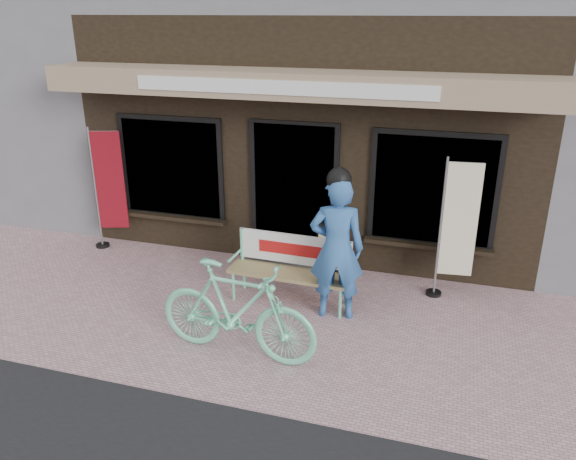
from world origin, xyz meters
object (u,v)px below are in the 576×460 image
(bicycle, at_px, (237,310))
(menu_stand, at_px, (331,250))
(person, at_px, (337,246))
(nobori_cream, at_px, (456,228))
(bench, at_px, (292,264))
(nobori_red, at_px, (108,187))

(bicycle, distance_m, menu_stand, 2.34)
(person, height_order, nobori_cream, person)
(bench, bearing_deg, nobori_red, 167.09)
(bench, distance_m, nobori_cream, 2.21)
(person, distance_m, nobori_red, 4.14)
(bench, relative_size, person, 0.85)
(bicycle, distance_m, nobori_red, 3.93)
(bench, height_order, person, person)
(bench, xyz_separation_m, person, (0.65, -0.24, 0.43))
(person, xyz_separation_m, menu_stand, (-0.30, 1.07, -0.54))
(nobori_red, relative_size, nobori_cream, 1.02)
(nobori_red, bearing_deg, person, -34.57)
(person, bearing_deg, bench, 149.24)
(nobori_cream, relative_size, menu_stand, 2.36)
(nobori_red, bearing_deg, menu_stand, -19.74)
(nobori_cream, bearing_deg, menu_stand, 169.88)
(bicycle, bearing_deg, menu_stand, -9.30)
(bicycle, height_order, nobori_red, nobori_red)
(bench, relative_size, nobori_red, 0.84)
(bench, xyz_separation_m, menu_stand, (0.34, 0.83, -0.10))
(nobori_red, distance_m, menu_stand, 3.73)
(nobori_cream, bearing_deg, bicycle, -142.48)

